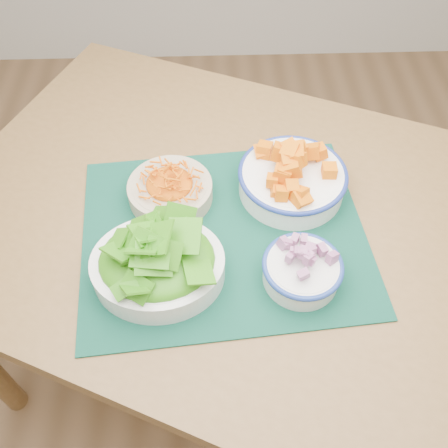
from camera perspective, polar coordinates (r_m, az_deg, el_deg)
name	(u,v)px	position (r m, az deg, el deg)	size (l,w,h in m)	color
ground	(158,446)	(1.62, -7.60, -23.88)	(4.00, 4.00, 0.00)	olive
table	(251,243)	(1.11, 3.11, -2.20)	(1.57, 1.35, 0.75)	brown
placemat	(224,234)	(1.02, 0.00, -1.12)	(0.57, 0.47, 0.00)	black
carrot_bowl	(170,187)	(1.06, -6.21, 4.22)	(0.20, 0.20, 0.07)	#BAAA8A
squash_bowl	(293,173)	(1.06, 7.89, 5.74)	(0.24, 0.24, 0.11)	white
lettuce_bowl	(157,259)	(0.92, -7.68, -4.04)	(0.25, 0.21, 0.12)	white
onion_bowl	(302,268)	(0.93, 8.95, -5.00)	(0.15, 0.15, 0.07)	silver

